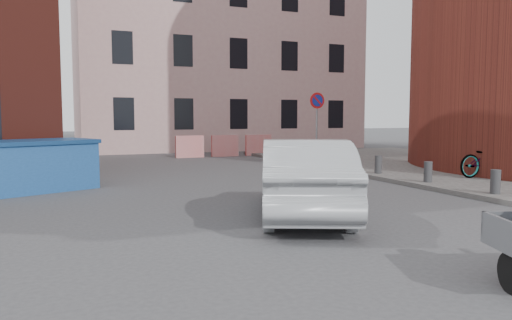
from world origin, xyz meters
name	(u,v)px	position (x,y,z in m)	size (l,w,h in m)	color
ground	(277,234)	(0.00, 0.00, 0.00)	(120.00, 120.00, 0.00)	#38383A
building_pink	(215,31)	(6.00, 22.00, 7.00)	(16.00, 8.00, 14.00)	#C49797
no_parking_sign	(317,113)	(6.00, 9.48, 2.01)	(0.60, 0.09, 2.65)	gray
bollards	(428,172)	(6.00, 3.40, 0.40)	(0.22, 9.02, 0.55)	#3A3A3D
barriers	(225,146)	(4.20, 15.00, 0.50)	(4.70, 0.18, 1.00)	red
dumpster	(30,166)	(-3.82, 6.50, 0.65)	(3.44, 2.69, 1.28)	#21549D
silver_car	(305,178)	(1.07, 1.12, 0.73)	(1.54, 4.40, 1.45)	#9C9FA3
bicycle	(488,159)	(8.38, 3.64, 0.65)	(0.70, 2.00, 1.05)	black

